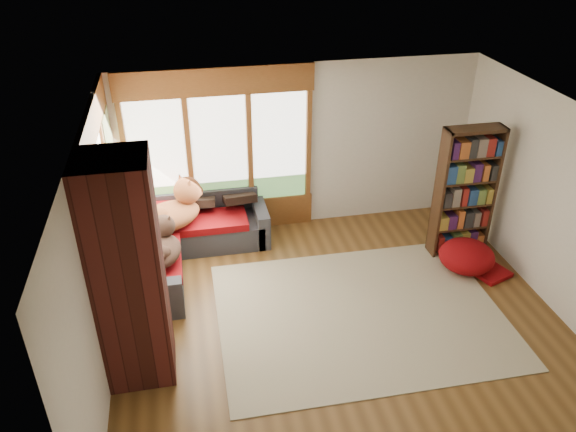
{
  "coord_description": "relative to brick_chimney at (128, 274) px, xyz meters",
  "views": [
    {
      "loc": [
        -1.72,
        -5.23,
        4.68
      ],
      "look_at": [
        -0.45,
        1.08,
        0.95
      ],
      "focal_mm": 35.0,
      "sensor_mm": 36.0,
      "label": 1
    }
  ],
  "objects": [
    {
      "name": "wall_back",
      "position": [
        2.4,
        2.85,
        0.0
      ],
      "size": [
        5.5,
        0.04,
        2.6
      ],
      "primitive_type": "cube",
      "color": "silver",
      "rests_on": "ground"
    },
    {
      "name": "wall_front",
      "position": [
        2.4,
        -2.15,
        0.0
      ],
      "size": [
        5.5,
        0.04,
        2.6
      ],
      "primitive_type": "cube",
      "color": "silver",
      "rests_on": "ground"
    },
    {
      "name": "sectional_sofa",
      "position": [
        0.45,
        2.05,
        -1.0
      ],
      "size": [
        2.2,
        2.2,
        0.8
      ],
      "rotation": [
        0.0,
        0.0,
        -0.05
      ],
      "color": "#292A30",
      "rests_on": "ground"
    },
    {
      "name": "brick_chimney",
      "position": [
        0.0,
        0.0,
        0.0
      ],
      "size": [
        0.7,
        0.7,
        2.6
      ],
      "primitive_type": "cube",
      "color": "#471914",
      "rests_on": "ground"
    },
    {
      "name": "wall_right",
      "position": [
        5.15,
        0.35,
        0.0
      ],
      "size": [
        0.04,
        5.0,
        2.6
      ],
      "primitive_type": "cube",
      "color": "silver",
      "rests_on": "ground"
    },
    {
      "name": "pouf",
      "position": [
        4.46,
        1.07,
        -1.08
      ],
      "size": [
        0.78,
        0.78,
        0.42
      ],
      "primitive_type": "ellipsoid",
      "rotation": [
        0.0,
        0.0,
        0.0
      ],
      "color": "maroon",
      "rests_on": "area_rug"
    },
    {
      "name": "area_rug",
      "position": [
        2.68,
        0.41,
        -1.29
      ],
      "size": [
        3.62,
        2.78,
        0.01
      ],
      "primitive_type": "cube",
      "rotation": [
        0.0,
        0.0,
        -0.01
      ],
      "color": "beige",
      "rests_on": "ground"
    },
    {
      "name": "throw_pillows",
      "position": [
        0.48,
        2.2,
        -0.52
      ],
      "size": [
        1.98,
        1.68,
        0.45
      ],
      "color": "black",
      "rests_on": "sectional_sofa"
    },
    {
      "name": "ceiling",
      "position": [
        2.4,
        0.35,
        1.3
      ],
      "size": [
        5.5,
        5.5,
        0.0
      ],
      "primitive_type": "plane",
      "color": "white"
    },
    {
      "name": "dog_brindle",
      "position": [
        0.28,
        1.47,
        -0.54
      ],
      "size": [
        0.62,
        0.87,
        0.44
      ],
      "rotation": [
        0.0,
        0.0,
        1.39
      ],
      "color": "black",
      "rests_on": "sectional_sofa"
    },
    {
      "name": "floor",
      "position": [
        2.4,
        0.35,
        -1.3
      ],
      "size": [
        5.5,
        5.5,
        0.0
      ],
      "primitive_type": "plane",
      "color": "#533617",
      "rests_on": "ground"
    },
    {
      "name": "windows_back",
      "position": [
        1.2,
        2.82,
        0.05
      ],
      "size": [
        2.82,
        0.1,
        1.9
      ],
      "color": "brown",
      "rests_on": "wall_back"
    },
    {
      "name": "wall_left",
      "position": [
        -0.35,
        0.35,
        0.0
      ],
      "size": [
        0.04,
        5.0,
        2.6
      ],
      "primitive_type": "cube",
      "color": "silver",
      "rests_on": "ground"
    },
    {
      "name": "bookshelf",
      "position": [
        4.54,
        1.54,
        -0.32
      ],
      "size": [
        0.84,
        0.28,
        1.96
      ],
      "color": "#3B2313",
      "rests_on": "ground"
    },
    {
      "name": "dog_tan",
      "position": [
        0.44,
        2.29,
        -0.47
      ],
      "size": [
        1.18,
        1.08,
        0.58
      ],
      "rotation": [
        0.0,
        0.0,
        0.58
      ],
      "color": "brown",
      "rests_on": "sectional_sofa"
    },
    {
      "name": "windows_left",
      "position": [
        -0.32,
        1.55,
        0.05
      ],
      "size": [
        0.1,
        2.62,
        1.9
      ],
      "color": "brown",
      "rests_on": "wall_left"
    },
    {
      "name": "roller_blind",
      "position": [
        -0.29,
        2.38,
        0.45
      ],
      "size": [
        0.03,
        0.72,
        0.9
      ],
      "primitive_type": "cube",
      "color": "#6F7E53",
      "rests_on": "wall_left"
    }
  ]
}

